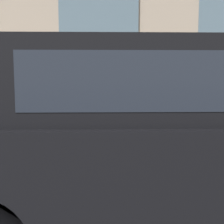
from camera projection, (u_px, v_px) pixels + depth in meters
ground_plane at (97, 184)px, 4.42m from camera, size 80.00×80.00×0.00m
sidewalk at (99, 153)px, 5.86m from camera, size 2.91×60.00×0.16m
fire_hydrant at (90, 137)px, 4.82m from camera, size 0.36×0.47×0.83m
person at (133, 98)px, 4.96m from camera, size 0.41×0.27×1.69m
parked_truck_black_near at (184, 125)px, 3.08m from camera, size 2.01×5.20×1.82m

